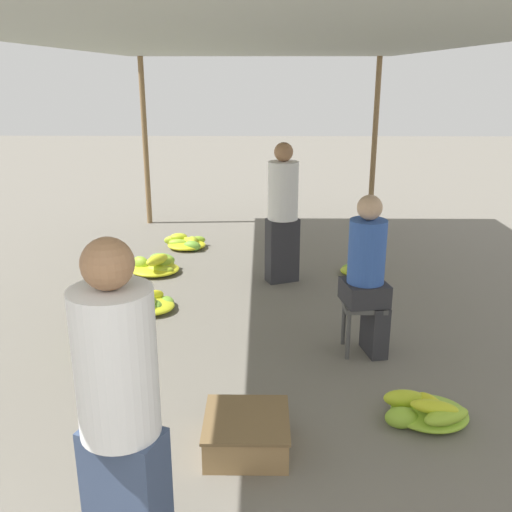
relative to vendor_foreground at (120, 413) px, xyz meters
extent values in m
cylinder|color=olive|center=(-1.16, 6.52, 0.38)|extent=(0.08, 0.08, 2.47)
cylinder|color=olive|center=(2.28, 6.52, 0.38)|extent=(0.08, 0.08, 2.47)
cube|color=#9EA399|center=(0.56, 3.02, 1.64)|extent=(3.83, 7.39, 0.04)
cube|color=#384766|center=(0.00, 0.00, -0.47)|extent=(0.41, 0.32, 0.76)
cylinder|color=white|center=(0.00, 0.00, 0.24)|extent=(0.45, 0.45, 0.66)
sphere|color=#9E704C|center=(0.00, 0.00, 0.68)|extent=(0.22, 0.22, 0.22)
cube|color=#4C4C4C|center=(1.45, 2.23, -0.43)|extent=(0.34, 0.34, 0.04)
cylinder|color=#4C4C4C|center=(1.31, 2.10, -0.65)|extent=(0.04, 0.04, 0.41)
cylinder|color=#4C4C4C|center=(1.58, 2.10, -0.65)|extent=(0.04, 0.04, 0.41)
cylinder|color=#4C4C4C|center=(1.31, 2.37, -0.65)|extent=(0.04, 0.04, 0.41)
cylinder|color=#4C4C4C|center=(1.58, 2.37, -0.65)|extent=(0.04, 0.04, 0.41)
cube|color=#2D2D33|center=(1.55, 2.21, -0.63)|extent=(0.20, 0.33, 0.45)
cube|color=#2D2D33|center=(1.45, 2.23, -0.32)|extent=(0.40, 0.40, 0.18)
cylinder|color=#3359B2|center=(1.45, 2.23, 0.03)|extent=(0.35, 0.35, 0.52)
sphere|color=tan|center=(1.45, 2.23, 0.39)|extent=(0.20, 0.20, 0.20)
ellipsoid|color=#77B437|center=(-0.74, 2.35, -0.73)|extent=(0.26, 0.34, 0.15)
ellipsoid|color=#BED02A|center=(-0.67, 2.19, -0.78)|extent=(0.29, 0.26, 0.09)
ellipsoid|color=#95C031|center=(-0.70, 2.26, -0.67)|extent=(0.19, 0.32, 0.14)
ellipsoid|color=#ABC92E|center=(-0.60, 2.14, -0.79)|extent=(0.28, 0.24, 0.13)
ellipsoid|color=#83B935|center=(-0.77, 2.27, -0.70)|extent=(0.29, 0.22, 0.12)
ellipsoid|color=#94BF32|center=(-0.79, 2.25, -0.72)|extent=(0.24, 0.31, 0.14)
ellipsoid|color=#78B437|center=(-0.71, 2.26, -0.80)|extent=(0.41, 0.36, 0.10)
ellipsoid|color=yellow|center=(-0.72, 3.03, -0.79)|extent=(0.11, 0.22, 0.13)
ellipsoid|color=#7EB736|center=(-0.36, 3.18, -0.81)|extent=(0.21, 0.28, 0.09)
ellipsoid|color=yellow|center=(-0.50, 3.19, -0.75)|extent=(0.26, 0.23, 0.12)
ellipsoid|color=#9AC231|center=(-0.50, 2.97, -0.73)|extent=(0.22, 0.26, 0.11)
ellipsoid|color=#79B536|center=(-0.45, 3.03, -0.78)|extent=(0.24, 0.25, 0.11)
ellipsoid|color=yellow|center=(-0.50, 3.06, -0.80)|extent=(0.50, 0.44, 0.10)
ellipsoid|color=#BFD12A|center=(-0.58, 4.32, -0.78)|extent=(0.34, 0.28, 0.14)
ellipsoid|color=#9CC330|center=(-0.55, 4.24, -0.74)|extent=(0.29, 0.31, 0.12)
ellipsoid|color=#7BB536|center=(-0.59, 4.35, -0.73)|extent=(0.35, 0.22, 0.13)
ellipsoid|color=#96C031|center=(-0.82, 4.20, -0.73)|extent=(0.25, 0.23, 0.15)
ellipsoid|color=#95C031|center=(-0.53, 4.33, -0.79)|extent=(0.20, 0.26, 0.11)
ellipsoid|color=#B1CB2C|center=(-0.58, 4.09, -0.78)|extent=(0.34, 0.21, 0.10)
ellipsoid|color=yellow|center=(-0.60, 4.08, -0.66)|extent=(0.29, 0.36, 0.12)
ellipsoid|color=yellow|center=(-0.65, 4.17, -0.80)|extent=(0.56, 0.49, 0.10)
ellipsoid|color=#CED727|center=(-0.37, 5.15, -0.76)|extent=(0.28, 0.32, 0.13)
ellipsoid|color=#ABC92D|center=(-0.57, 5.30, -0.78)|extent=(0.33, 0.15, 0.14)
ellipsoid|color=#9AC230|center=(-0.51, 5.14, -0.77)|extent=(0.26, 0.14, 0.10)
ellipsoid|color=#93BF32|center=(-0.27, 5.28, -0.77)|extent=(0.22, 0.14, 0.11)
ellipsoid|color=#BDD02A|center=(-0.33, 5.17, -0.74)|extent=(0.17, 0.25, 0.11)
ellipsoid|color=#73B238|center=(-0.32, 5.04, -0.78)|extent=(0.26, 0.18, 0.13)
ellipsoid|color=#C2D229|center=(-0.52, 5.25, -0.71)|extent=(0.24, 0.18, 0.09)
ellipsoid|color=yellow|center=(-0.40, 5.16, -0.80)|extent=(0.51, 0.44, 0.10)
ellipsoid|color=#89BB34|center=(1.68, 4.23, -0.80)|extent=(0.28, 0.15, 0.10)
ellipsoid|color=#84B934|center=(1.81, 4.15, -0.77)|extent=(0.19, 0.24, 0.11)
ellipsoid|color=#CAD528|center=(1.71, 4.15, -0.79)|extent=(0.28, 0.36, 0.12)
ellipsoid|color=yellow|center=(1.68, 4.25, -0.79)|extent=(0.17, 0.34, 0.11)
ellipsoid|color=#B8CE2B|center=(1.71, 4.15, -0.80)|extent=(0.38, 0.33, 0.10)
ellipsoid|color=#8EBD33|center=(1.54, 1.16, -0.78)|extent=(0.23, 0.17, 0.14)
ellipsoid|color=yellow|center=(1.75, 1.24, -0.74)|extent=(0.23, 0.30, 0.15)
ellipsoid|color=#98C131|center=(1.81, 1.09, -0.72)|extent=(0.36, 0.25, 0.10)
ellipsoid|color=#C9D528|center=(1.74, 1.13, -0.68)|extent=(0.32, 0.19, 0.09)
ellipsoid|color=#BACF2B|center=(1.60, 1.30, -0.73)|extent=(0.31, 0.15, 0.13)
ellipsoid|color=#92BF32|center=(1.75, 1.24, -0.80)|extent=(0.52, 0.46, 0.10)
cube|color=#9E7A4C|center=(0.52, 0.91, -0.75)|extent=(0.51, 0.51, 0.20)
cube|color=brown|center=(0.52, 0.91, -0.64)|extent=(0.53, 0.53, 0.02)
cube|color=#2D2D33|center=(0.83, 3.94, -0.49)|extent=(0.39, 0.30, 0.72)
cylinder|color=white|center=(0.83, 3.94, 0.18)|extent=(0.43, 0.43, 0.63)
sphere|color=#9E704C|center=(0.83, 3.94, 0.60)|extent=(0.20, 0.20, 0.20)
camera|label=1|loc=(0.61, -2.12, 1.40)|focal=40.00mm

